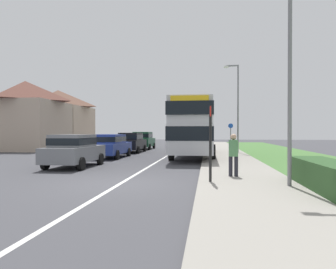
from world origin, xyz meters
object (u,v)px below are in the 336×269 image
object	(u,v)px
parked_car_black	(131,142)
street_lamp_near	(286,49)
cycle_route_sign	(231,135)
bus_stop_sign	(210,138)
street_lamp_mid	(237,103)
parked_car_blue	(110,145)
parked_car_grey	(74,149)
parked_car_dark_green	(143,140)
pedestrian_at_stop	(233,153)
double_decker_bus	(194,126)

from	to	relation	value
parked_car_black	street_lamp_near	bearing A→B (deg)	-60.73
parked_car_black	cycle_route_sign	size ratio (longest dim) A/B	1.67
bus_stop_sign	street_lamp_mid	world-z (taller)	street_lamp_mid
parked_car_blue	parked_car_grey	bearing A→B (deg)	-90.49
parked_car_grey	cycle_route_sign	distance (m)	16.73
parked_car_grey	parked_car_dark_green	size ratio (longest dim) A/B	1.00
parked_car_grey	pedestrian_at_stop	distance (m)	8.03
bus_stop_sign	street_lamp_near	bearing A→B (deg)	-11.56
parked_car_blue	street_lamp_near	distance (m)	13.92
cycle_route_sign	pedestrian_at_stop	bearing A→B (deg)	-93.87
parked_car_grey	street_lamp_near	bearing A→B (deg)	-28.18
parked_car_black	street_lamp_near	world-z (taller)	street_lamp_near
bus_stop_sign	cycle_route_sign	bearing A→B (deg)	83.83
parked_car_black	bus_stop_sign	distance (m)	16.47
parked_car_dark_green	parked_car_blue	bearing A→B (deg)	-90.14
double_decker_bus	pedestrian_at_stop	xyz separation A→B (m)	(1.87, -10.25, -1.17)
double_decker_bus	street_lamp_near	xyz separation A→B (m)	(3.28, -12.05, 2.08)
parked_car_dark_green	street_lamp_mid	distance (m)	10.92
street_lamp_near	street_lamp_mid	xyz separation A→B (m)	(-0.10, 14.73, -0.20)
bus_stop_sign	street_lamp_mid	bearing A→B (deg)	81.45
double_decker_bus	parked_car_grey	distance (m)	9.28
cycle_route_sign	double_decker_bus	bearing A→B (deg)	-113.40
parked_car_blue	cycle_route_sign	world-z (taller)	cycle_route_sign
parked_car_black	parked_car_dark_green	world-z (taller)	parked_car_dark_green
parked_car_grey	street_lamp_near	distance (m)	10.59
parked_car_grey	parked_car_blue	xyz separation A→B (m)	(0.05, 5.49, -0.01)
parked_car_dark_green	street_lamp_mid	world-z (taller)	street_lamp_mid
parked_car_dark_green	parked_car_black	bearing A→B (deg)	-89.33
bus_stop_sign	street_lamp_mid	xyz separation A→B (m)	(2.14, 14.27, 2.48)
street_lamp_near	parked_car_blue	bearing A→B (deg)	130.74
cycle_route_sign	parked_car_black	bearing A→B (deg)	-157.67
parked_car_black	cycle_route_sign	xyz separation A→B (m)	(8.50, 3.49, 0.51)
parked_car_black	bus_stop_sign	size ratio (longest dim) A/B	1.61
pedestrian_at_stop	cycle_route_sign	xyz separation A→B (m)	(1.17, 17.28, 0.45)
parked_car_black	parked_car_grey	bearing A→B (deg)	-90.69
parked_car_dark_green	pedestrian_at_stop	world-z (taller)	parked_car_dark_green
double_decker_bus	parked_car_grey	bearing A→B (deg)	-127.44
double_decker_bus	street_lamp_mid	distance (m)	4.56
double_decker_bus	bus_stop_sign	size ratio (longest dim) A/B	4.43
bus_stop_sign	street_lamp_near	xyz separation A→B (m)	(2.25, -0.46, 2.68)
double_decker_bus	pedestrian_at_stop	distance (m)	10.49
parked_car_blue	street_lamp_mid	world-z (taller)	street_lamp_mid
bus_stop_sign	street_lamp_mid	distance (m)	14.64
parked_car_dark_green	cycle_route_sign	world-z (taller)	cycle_route_sign
double_decker_bus	parked_car_blue	size ratio (longest dim) A/B	2.52
parked_car_dark_green	street_lamp_near	world-z (taller)	street_lamp_near
street_lamp_near	parked_car_dark_green	bearing A→B (deg)	113.13
bus_stop_sign	pedestrian_at_stop	bearing A→B (deg)	57.62
parked_car_dark_green	cycle_route_sign	distance (m)	8.70
street_lamp_near	street_lamp_mid	bearing A→B (deg)	90.40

